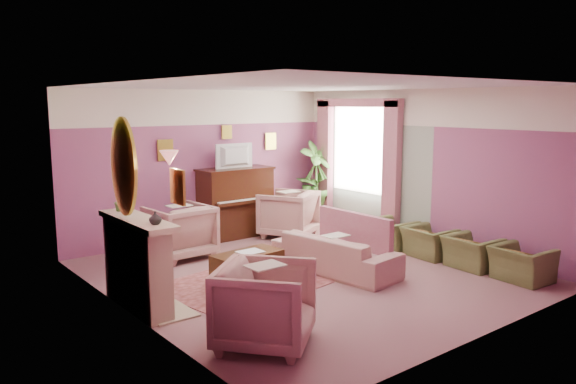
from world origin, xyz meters
TOP-DOWN VIEW (x-y plane):
  - floor at (0.00, 0.00)m, footprint 5.50×6.00m
  - ceiling at (0.00, 0.00)m, footprint 5.50×6.00m
  - wall_back at (0.00, 3.00)m, footprint 5.50×0.02m
  - wall_front at (0.00, -3.00)m, footprint 5.50×0.02m
  - wall_left at (-2.75, 0.00)m, footprint 0.02×6.00m
  - wall_right at (2.75, 0.00)m, footprint 0.02×6.00m
  - picture_rail_band at (0.00, 2.99)m, footprint 5.50×0.01m
  - stripe_panel at (2.73, 1.30)m, footprint 0.01×3.00m
  - fireplace_surround at (-2.59, 0.20)m, footprint 0.30×1.40m
  - fireplace_inset at (-2.49, 0.20)m, footprint 0.18×0.72m
  - fire_ember at (-2.45, 0.20)m, footprint 0.06×0.54m
  - mantel_shelf at (-2.56, 0.20)m, footprint 0.40×1.55m
  - hearth at (-2.39, 0.20)m, footprint 0.55×1.50m
  - mirror_frame at (-2.70, 0.20)m, footprint 0.04×0.72m
  - mirror_glass at (-2.67, 0.20)m, footprint 0.01×0.60m
  - sconce_shade at (-2.62, -0.85)m, footprint 0.20×0.20m
  - piano at (0.50, 2.68)m, footprint 1.40×0.60m
  - piano_keyshelf at (0.50, 2.33)m, footprint 1.30×0.12m
  - piano_keys at (0.50, 2.33)m, footprint 1.20×0.08m
  - piano_top at (0.50, 2.68)m, footprint 1.45×0.65m
  - television at (0.50, 2.63)m, footprint 0.80×0.12m
  - print_back_left at (-0.80, 2.96)m, footprint 0.30×0.03m
  - print_back_right at (1.55, 2.96)m, footprint 0.26×0.03m
  - print_back_mid at (0.50, 2.96)m, footprint 0.22×0.03m
  - print_left_wall at (-2.71, -1.20)m, footprint 0.03×0.28m
  - window_blind at (2.70, 1.55)m, footprint 0.03×1.40m
  - curtain_left at (2.62, 0.63)m, footprint 0.16×0.34m
  - curtain_right at (2.62, 2.47)m, footprint 0.16×0.34m
  - pelmet at (2.62, 1.55)m, footprint 0.16×2.20m
  - mantel_plant at (-2.55, 0.75)m, footprint 0.16×0.16m
  - mantel_vase at (-2.55, -0.30)m, footprint 0.16×0.16m
  - area_rug at (-0.88, 0.16)m, footprint 2.75×2.17m
  - coffee_table at (-0.95, 0.15)m, footprint 1.05×0.61m
  - table_paper at (-0.90, 0.15)m, footprint 0.35×0.28m
  - sofa at (0.39, -0.24)m, footprint 0.67×2.00m
  - sofa_throw at (0.79, -0.24)m, footprint 0.10×1.52m
  - floral_armchair_left at (-1.07, 1.98)m, footprint 0.95×0.95m
  - floral_armchair_right at (1.26, 2.01)m, footprint 0.95×0.95m
  - floral_armchair_front at (-1.99, -1.70)m, footprint 0.95×0.95m
  - olive_chair_a at (2.21, -2.23)m, footprint 0.55×0.78m
  - olive_chair_b at (2.21, -1.41)m, footprint 0.55×0.78m
  - olive_chair_c at (2.21, -0.59)m, footprint 0.55×0.78m
  - olive_chair_d at (2.21, 0.23)m, footprint 0.55×0.78m
  - side_table at (2.26, 2.64)m, footprint 0.52×0.52m
  - side_plant_big at (2.26, 2.64)m, footprint 0.30×0.30m
  - side_plant_small at (2.38, 2.54)m, footprint 0.16×0.16m
  - palm_pot at (2.38, 2.47)m, footprint 0.34×0.34m
  - palm_plant at (2.38, 2.47)m, footprint 0.76×0.76m

SIDE VIEW (x-z plane):
  - floor at x=0.00m, z-range -0.01..0.01m
  - area_rug at x=-0.88m, z-range 0.00..0.01m
  - hearth at x=-2.39m, z-range 0.00..0.02m
  - palm_pot at x=2.38m, z-range 0.00..0.34m
  - fire_ember at x=-2.45m, z-range 0.17..0.27m
  - coffee_table at x=-0.95m, z-range 0.00..0.45m
  - olive_chair_a at x=2.21m, z-range 0.00..0.67m
  - olive_chair_b at x=2.21m, z-range 0.00..0.67m
  - olive_chair_c at x=2.21m, z-range 0.00..0.67m
  - olive_chair_d at x=2.21m, z-range 0.00..0.67m
  - side_table at x=2.26m, z-range 0.00..0.70m
  - fireplace_inset at x=-2.49m, z-range 0.06..0.74m
  - sofa at x=0.39m, z-range 0.00..0.81m
  - table_paper at x=-0.90m, z-range 0.45..0.46m
  - floral_armchair_left at x=-1.07m, z-range 0.00..0.99m
  - floral_armchair_right at x=1.26m, z-range 0.00..0.99m
  - floral_armchair_front at x=-1.99m, z-range 0.00..0.99m
  - fireplace_surround at x=-2.59m, z-range 0.00..1.10m
  - sofa_throw at x=0.79m, z-range 0.32..0.88m
  - piano at x=0.50m, z-range 0.00..1.30m
  - piano_keyshelf at x=0.50m, z-range 0.69..0.75m
  - piano_keys at x=0.50m, z-range 0.75..0.77m
  - side_plant_small at x=2.38m, z-range 0.70..0.98m
  - side_plant_big at x=2.26m, z-range 0.70..1.04m
  - palm_plant at x=2.38m, z-range 0.34..1.78m
  - stripe_panel at x=2.73m, z-range 0.00..2.15m
  - mantel_shelf at x=-2.56m, z-range 1.09..1.16m
  - mantel_vase at x=-2.55m, z-range 1.15..1.31m
  - mantel_plant at x=-2.55m, z-range 1.15..1.43m
  - curtain_left at x=2.62m, z-range 0.00..2.60m
  - curtain_right at x=2.62m, z-range 0.00..2.60m
  - piano_top at x=0.50m, z-range 1.29..1.33m
  - wall_back at x=0.00m, z-range 0.00..2.80m
  - wall_front at x=0.00m, z-range 0.00..2.80m
  - wall_left at x=-2.75m, z-range 0.00..2.80m
  - wall_right at x=2.75m, z-range 0.00..2.80m
  - television at x=0.50m, z-range 1.36..1.84m
  - window_blind at x=2.70m, z-range 0.80..2.60m
  - print_back_left at x=-0.80m, z-range 1.53..1.91m
  - print_left_wall at x=-2.71m, z-range 1.54..1.90m
  - print_back_right at x=1.55m, z-range 1.61..1.95m
  - mirror_frame at x=-2.70m, z-range 1.20..2.40m
  - mirror_glass at x=-2.67m, z-range 1.27..2.33m
  - sconce_shade at x=-2.62m, z-range 1.90..2.06m
  - print_back_mid at x=0.50m, z-range 1.87..2.13m
  - picture_rail_band at x=0.00m, z-range 2.15..2.80m
  - pelmet at x=2.62m, z-range 2.48..2.64m
  - ceiling at x=0.00m, z-range 2.79..2.80m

